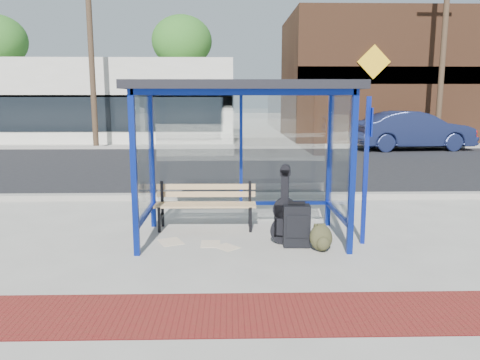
{
  "coord_description": "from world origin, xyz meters",
  "views": [
    {
      "loc": [
        -0.2,
        -7.07,
        2.19
      ],
      "look_at": [
        -0.03,
        0.2,
        0.9
      ],
      "focal_mm": 35.0,
      "sensor_mm": 36.0,
      "label": 1
    }
  ],
  "objects_px": {
    "suitcase": "(296,226)",
    "fire_hydrant": "(475,137)",
    "bench": "(206,202)",
    "guitar_bag": "(284,217)",
    "parked_car": "(413,131)",
    "backpack": "(321,238)"
  },
  "relations": [
    {
      "from": "bench",
      "to": "suitcase",
      "type": "xyz_separation_m",
      "value": [
        1.39,
        -1.01,
        -0.13
      ]
    },
    {
      "from": "guitar_bag",
      "to": "backpack",
      "type": "xyz_separation_m",
      "value": [
        0.49,
        -0.35,
        -0.23
      ]
    },
    {
      "from": "parked_car",
      "to": "bench",
      "type": "bearing_deg",
      "value": 140.22
    },
    {
      "from": "backpack",
      "to": "parked_car",
      "type": "bearing_deg",
      "value": 59.32
    },
    {
      "from": "backpack",
      "to": "parked_car",
      "type": "distance_m",
      "value": 14.56
    },
    {
      "from": "backpack",
      "to": "bench",
      "type": "bearing_deg",
      "value": 139.77
    },
    {
      "from": "fire_hydrant",
      "to": "parked_car",
      "type": "bearing_deg",
      "value": -157.51
    },
    {
      "from": "bench",
      "to": "parked_car",
      "type": "bearing_deg",
      "value": 56.38
    },
    {
      "from": "parked_car",
      "to": "suitcase",
      "type": "bearing_deg",
      "value": 147.03
    },
    {
      "from": "suitcase",
      "to": "fire_hydrant",
      "type": "bearing_deg",
      "value": 56.78
    },
    {
      "from": "guitar_bag",
      "to": "parked_car",
      "type": "relative_size",
      "value": 0.23
    },
    {
      "from": "backpack",
      "to": "guitar_bag",
      "type": "bearing_deg",
      "value": 140.32
    },
    {
      "from": "backpack",
      "to": "parked_car",
      "type": "xyz_separation_m",
      "value": [
        6.4,
        13.06,
        0.62
      ]
    },
    {
      "from": "suitcase",
      "to": "guitar_bag",
      "type": "bearing_deg",
      "value": 144.94
    },
    {
      "from": "guitar_bag",
      "to": "parked_car",
      "type": "distance_m",
      "value": 14.47
    },
    {
      "from": "bench",
      "to": "fire_hydrant",
      "type": "relative_size",
      "value": 2.25
    },
    {
      "from": "suitcase",
      "to": "backpack",
      "type": "xyz_separation_m",
      "value": [
        0.33,
        -0.22,
        -0.13
      ]
    },
    {
      "from": "bench",
      "to": "backpack",
      "type": "height_order",
      "value": "bench"
    },
    {
      "from": "guitar_bag",
      "to": "suitcase",
      "type": "xyz_separation_m",
      "value": [
        0.16,
        -0.12,
        -0.1
      ]
    },
    {
      "from": "suitcase",
      "to": "parked_car",
      "type": "distance_m",
      "value": 14.51
    },
    {
      "from": "backpack",
      "to": "suitcase",
      "type": "bearing_deg",
      "value": 141.43
    },
    {
      "from": "guitar_bag",
      "to": "fire_hydrant",
      "type": "distance_m",
      "value": 17.48
    }
  ]
}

